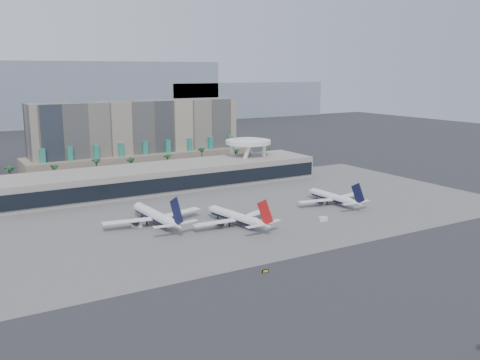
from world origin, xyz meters
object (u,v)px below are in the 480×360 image
airliner_centre (236,217)px  taxiway_sign (265,271)px  service_vehicle_b (323,219)px  airliner_left (155,216)px  airliner_right (333,197)px  service_vehicle_a (137,225)px

airliner_centre → taxiway_sign: bearing=-120.0°
service_vehicle_b → taxiway_sign: 62.61m
airliner_left → service_vehicle_b: airliner_left is taller
airliner_left → airliner_centre: size_ratio=1.10×
airliner_centre → service_vehicle_b: airliner_centre is taller
airliner_right → taxiway_sign: airliner_right is taller
service_vehicle_b → service_vehicle_a: bearing=171.8°
airliner_right → taxiway_sign: bearing=-144.8°
airliner_centre → airliner_right: airliner_centre is taller
airliner_left → airliner_centre: bearing=-35.6°
airliner_left → airliner_right: airliner_left is taller
airliner_centre → service_vehicle_b: 36.07m
airliner_centre → service_vehicle_a: size_ratio=9.89×
service_vehicle_a → airliner_right: bearing=17.2°
taxiway_sign → airliner_right: bearing=36.4°
taxiway_sign → service_vehicle_a: bearing=104.0°
airliner_left → airliner_centre: 32.30m
airliner_left → service_vehicle_a: size_ratio=10.89×
airliner_left → taxiway_sign: 66.15m
service_vehicle_b → taxiway_sign: bearing=-129.7°
service_vehicle_a → service_vehicle_b: size_ratio=1.17×
airliner_centre → service_vehicle_a: 39.29m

